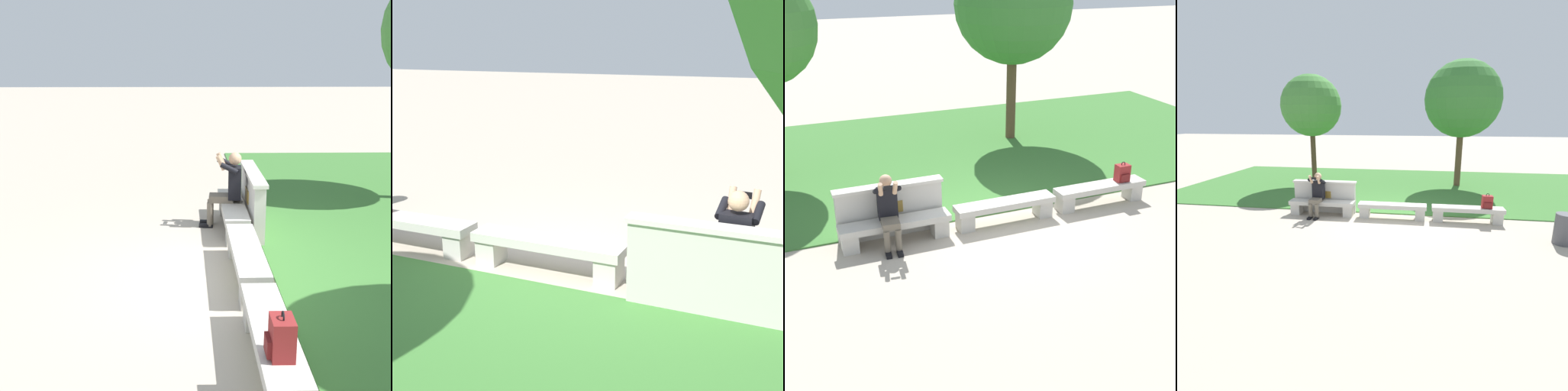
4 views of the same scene
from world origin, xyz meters
The scene contains 9 objects.
ground_plane centered at (0.00, 0.00, 0.00)m, with size 80.00×80.00×0.00m, color #B2A593.
grass_strip centered at (0.00, 4.38, 0.01)m, with size 18.37×8.00×0.03m, color #3D7533.
bench_main centered at (-2.17, 0.00, 0.30)m, with size 2.02×0.40×0.45m.
bench_near centered at (0.00, 0.00, 0.30)m, with size 2.02×0.40×0.45m.
bench_mid centered at (2.17, 0.00, 0.30)m, with size 2.02×0.40×0.45m.
backrest_wall_with_plaque centered at (-2.17, 0.34, 0.52)m, with size 2.01×0.24×1.01m.
person_photographer centered at (-2.29, -0.08, 0.74)m, with size 0.50×0.75×1.32m.
backpack centered at (2.69, -0.02, 0.63)m, with size 0.28×0.24×0.43m.
tree_left_background centered at (2.41, 4.83, 3.64)m, with size 3.11×3.11×5.20m.
Camera 3 is at (-4.10, -8.64, 4.76)m, focal length 50.00 mm.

